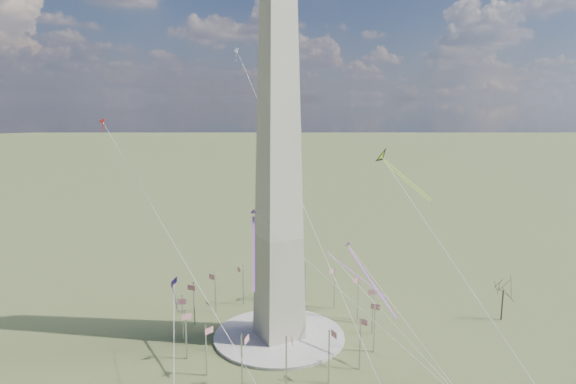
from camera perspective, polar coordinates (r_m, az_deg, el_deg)
name	(u,v)px	position (r m, az deg, el deg)	size (l,w,h in m)	color
ground	(279,337)	(147.01, -0.99, -15.84)	(2000.00, 2000.00, 0.00)	#49572B
plaza	(279,336)	(146.83, -0.99, -15.70)	(36.00, 36.00, 0.80)	#B9B0A9
washington_monument	(279,165)	(133.02, -1.06, 3.04)	(15.56, 15.56, 100.00)	#A69F8B
flagpole_ring	(279,312)	(143.95, -1.00, -13.24)	(54.40, 54.40, 13.00)	#B0B2B6
tree_near	(504,288)	(166.25, 22.83, -9.81)	(7.93, 7.93, 13.88)	#47332B
kite_delta_black	(385,159)	(159.03, 10.69, 3.60)	(12.30, 17.84, 14.94)	black
kite_diamond_purple	(174,286)	(134.23, -12.54, -10.12)	(2.02, 3.05, 9.16)	navy
kite_streamer_left	(364,269)	(136.13, 8.41, -8.51)	(2.10, 20.84, 14.30)	#E22342
kite_streamer_mid	(254,238)	(126.35, -3.85, -5.16)	(9.66, 19.95, 14.58)	#E22342
kite_streamer_right	(349,269)	(153.37, 6.84, -8.51)	(13.06, 14.90, 12.83)	#E22342
kite_small_red	(102,122)	(161.38, -19.94, 7.31)	(1.41, 1.38, 4.02)	red
kite_small_white	(236,51)	(170.63, -5.76, 15.30)	(1.28, 1.74, 4.43)	white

